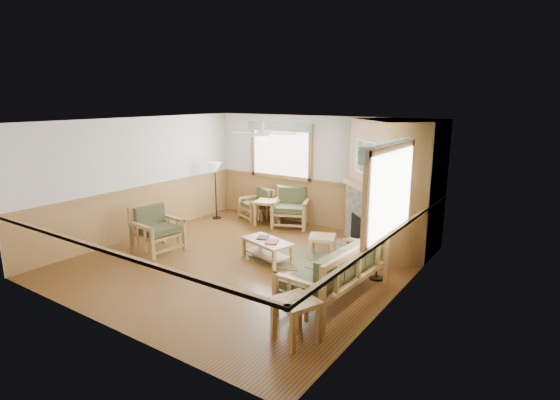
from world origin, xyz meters
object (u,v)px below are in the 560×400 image
Objects in this scene: coffee_table at (267,250)px; end_table_sofa at (296,320)px; armchair_back_right at (291,208)px; floor_lamp_right at (378,236)px; sofa at (336,270)px; floor_lamp_left at (216,191)px; end_table_chairs at (267,213)px; armchair_left at (158,229)px; armchair_back_left at (256,204)px; footstool at (322,247)px.

coffee_table is 2.94m from end_table_sofa.
end_table_sofa is (2.01, -2.14, 0.09)m from coffee_table.
armchair_back_right is 1.61× the size of end_table_sofa.
floor_lamp_right is at bearing -55.12° from armchair_back_right.
floor_lamp_left is at bearing -113.89° from sofa.
end_table_chairs is at bearing 155.06° from floor_lamp_right.
armchair_left is at bearing 162.50° from end_table_sofa.
end_table_chairs is 0.41× the size of floor_lamp_left.
footstool is at bearing -4.03° from armchair_back_left.
coffee_table is at bearing -108.32° from sofa.
armchair_back_left is at bearing 156.89° from armchair_back_right.
coffee_table is (-1.87, 0.76, -0.28)m from sofa.
floor_lamp_left is at bearing 165.27° from footstool.
floor_lamp_left is at bearing -169.50° from end_table_chairs.
end_table_sofa is at bearing -30.97° from coffee_table.
armchair_back_left is 5.91m from end_table_sofa.
floor_lamp_left is (-3.71, 0.98, 0.53)m from footstool.
footstool is (-1.07, 1.52, -0.27)m from sofa.
sofa reaches higher than armchair_back_left.
sofa reaches higher than end_table_sofa.
armchair_left is 3.41m from footstool.
armchair_left is 0.60× the size of floor_lamp_right.
floor_lamp_right is (0.11, 2.50, 0.49)m from end_table_sofa.
armchair_back_right reaches higher than footstool.
armchair_back_left is at bearing 156.21° from end_table_chairs.
sofa is 1.88m from footstool.
armchair_back_right is at bearing 127.67° from coffee_table.
end_table_sofa is at bearing -67.52° from footstool.
footstool is at bearing -28.92° from end_table_chairs.
end_table_sofa is 6.28m from floor_lamp_left.
armchair_left reaches higher than footstool.
footstool is (2.76, -1.47, -0.19)m from armchair_back_left.
armchair_left is 1.60× the size of end_table_sofa.
coffee_table is at bearing -62.50° from armchair_left.
end_table_sofa is at bearing -50.23° from end_table_chairs.
armchair_back_left is 0.86× the size of armchair_back_right.
footstool is 1.49m from floor_lamp_right.
footstool is at bearing 59.44° from coffee_table.
footstool is at bearing -14.73° from floor_lamp_left.
floor_lamp_left is 5.21m from floor_lamp_right.
armchair_back_right is 0.91× the size of coffee_table.
sofa is at bearing -27.60° from floor_lamp_left.
armchair_left is 0.63× the size of floor_lamp_left.
floor_lamp_left reaches higher than coffee_table.
armchair_back_right is at bearing -133.54° from sofa.
sofa is at bearing -54.94° from footstool.
coffee_table is (0.89, -2.23, -0.26)m from armchair_back_right.
end_table_chairs is 2.58m from footstool.
armchair_left is 0.91× the size of coffee_table.
floor_lamp_right reaches higher than floor_lamp_left.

